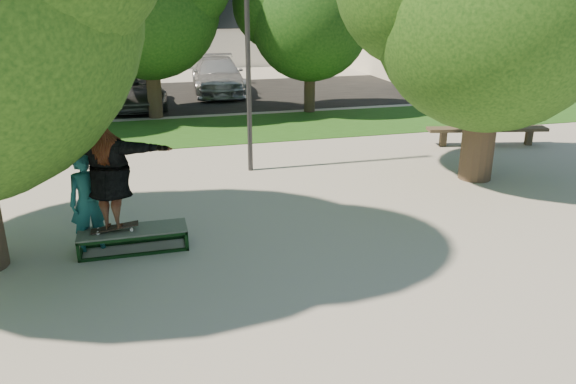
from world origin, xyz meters
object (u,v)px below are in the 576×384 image
object	(u,v)px
bench	(487,130)
car_dark	(49,81)
car_grey	(134,91)
car_silver_b	(218,76)
bystander	(88,202)
lamppost	(248,39)
grind_box	(134,239)

from	to	relation	value
bench	car_dark	xyz separation A→B (m)	(-13.02, 10.89, 0.33)
car_grey	car_silver_b	xyz separation A→B (m)	(3.54, 2.43, 0.12)
bystander	car_silver_b	size ratio (longest dim) A/B	0.33
bench	car_grey	size ratio (longest dim) A/B	0.75
car_silver_b	bench	bearing A→B (deg)	-56.98
car_silver_b	lamppost	bearing A→B (deg)	-90.74
bench	car_silver_b	size ratio (longest dim) A/B	0.66
grind_box	car_grey	distance (m)	13.04
bystander	car_dark	world-z (taller)	bystander
bystander	car_grey	distance (m)	12.82
car_dark	bystander	bearing A→B (deg)	-80.39
lamppost	car_dark	distance (m)	13.19
car_grey	car_silver_b	world-z (taller)	car_silver_b
bystander	bench	xyz separation A→B (m)	(10.52, 4.34, -0.41)
grind_box	car_silver_b	bearing A→B (deg)	76.63
car_silver_b	bystander	bearing A→B (deg)	-102.45
grind_box	car_silver_b	world-z (taller)	car_silver_b
lamppost	grind_box	size ratio (longest dim) A/B	3.39
grind_box	bystander	xyz separation A→B (m)	(-0.68, 0.24, 0.66)
grind_box	car_dark	size ratio (longest dim) A/B	0.39
car_dark	car_grey	distance (m)	4.11
grind_box	car_dark	bearing A→B (deg)	101.62
car_grey	lamppost	bearing A→B (deg)	-76.69
grind_box	car_silver_b	size ratio (longest dim) A/B	0.35
lamppost	grind_box	distance (m)	5.70
lamppost	car_dark	xyz separation A→B (m)	(-6.00, 11.50, -2.39)
lamppost	bench	world-z (taller)	lamppost
lamppost	car_grey	world-z (taller)	lamppost
bystander	car_dark	distance (m)	15.43
lamppost	grind_box	bearing A→B (deg)	-125.42
lamppost	car_silver_b	distance (m)	11.78
lamppost	bench	xyz separation A→B (m)	(7.02, 0.61, -2.71)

